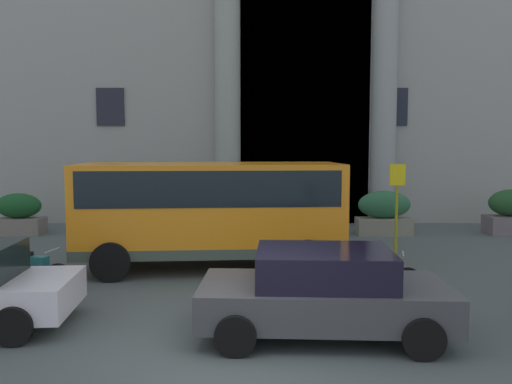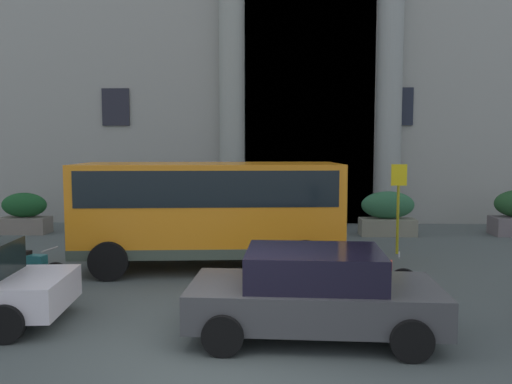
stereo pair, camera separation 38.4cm
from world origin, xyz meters
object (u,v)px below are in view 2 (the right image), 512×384
object	(u,v)px
bus_stop_sign	(398,199)
scooter_by_planter	(25,267)
motorcycle_near_kerb	(369,274)
hedge_planter_west	(388,214)
hedge_planter_entrance_left	(25,214)
parked_estate_mid	(314,292)
orange_minibus	(210,205)
hedge_planter_far_west	(142,212)

from	to	relation	value
bus_stop_sign	scooter_by_planter	bearing A→B (deg)	-156.80
scooter_by_planter	motorcycle_near_kerb	bearing A→B (deg)	7.60
hedge_planter_west	scooter_by_planter	size ratio (longest dim) A/B	0.97
hedge_planter_entrance_left	scooter_by_planter	bearing A→B (deg)	-64.31
parked_estate_mid	orange_minibus	bearing A→B (deg)	117.95
hedge_planter_entrance_left	parked_estate_mid	distance (m)	13.37
bus_stop_sign	hedge_planter_west	distance (m)	3.23
orange_minibus	motorcycle_near_kerb	bearing A→B (deg)	-38.16
orange_minibus	hedge_planter_entrance_left	xyz separation A→B (m)	(-7.11, 4.88, -0.89)
scooter_by_planter	motorcycle_near_kerb	distance (m)	7.31
parked_estate_mid	motorcycle_near_kerb	world-z (taller)	parked_estate_mid
hedge_planter_far_west	motorcycle_near_kerb	size ratio (longest dim) A/B	1.09
orange_minibus	hedge_planter_entrance_left	bearing A→B (deg)	141.45
parked_estate_mid	hedge_planter_west	bearing A→B (deg)	73.41
orange_minibus	hedge_planter_far_west	size ratio (longest dim) A/B	3.23
hedge_planter_west	parked_estate_mid	size ratio (longest dim) A/B	0.46
hedge_planter_entrance_left	bus_stop_sign	bearing A→B (deg)	-14.39
hedge_planter_west	hedge_planter_entrance_left	bearing A→B (deg)	179.75
hedge_planter_entrance_left	orange_minibus	bearing A→B (deg)	-34.49
motorcycle_near_kerb	scooter_by_planter	bearing A→B (deg)	-168.47
scooter_by_planter	hedge_planter_entrance_left	bearing A→B (deg)	125.85
hedge_planter_west	scooter_by_planter	bearing A→B (deg)	-143.48
orange_minibus	bus_stop_sign	xyz separation A→B (m)	(5.13, 1.74, -0.00)
hedge_planter_far_west	parked_estate_mid	distance (m)	11.18
orange_minibus	scooter_by_planter	world-z (taller)	orange_minibus
hedge_planter_far_west	motorcycle_near_kerb	world-z (taller)	hedge_planter_far_west
bus_stop_sign	hedge_planter_far_west	size ratio (longest dim) A/B	1.25
bus_stop_sign	parked_estate_mid	world-z (taller)	bus_stop_sign
hedge_planter_west	parked_estate_mid	xyz separation A→B (m)	(-3.34, -9.53, -0.02)
orange_minibus	motorcycle_near_kerb	size ratio (longest dim) A/B	3.52
hedge_planter_entrance_left	parked_estate_mid	bearing A→B (deg)	-45.78
bus_stop_sign	scooter_by_planter	distance (m)	9.75
parked_estate_mid	scooter_by_planter	xyz separation A→B (m)	(-5.98, 2.63, -0.26)
orange_minibus	bus_stop_sign	world-z (taller)	orange_minibus
bus_stop_sign	hedge_planter_west	xyz separation A→B (m)	(0.42, 3.09, -0.85)
orange_minibus	scooter_by_planter	distance (m)	4.44
bus_stop_sign	hedge_planter_far_west	distance (m)	8.89
orange_minibus	parked_estate_mid	bearing A→B (deg)	-68.81
parked_estate_mid	motorcycle_near_kerb	distance (m)	2.67
hedge_planter_far_west	motorcycle_near_kerb	distance (m)	10.03
bus_stop_sign	hedge_planter_west	world-z (taller)	bus_stop_sign
hedge_planter_entrance_left	hedge_planter_far_west	xyz separation A→B (m)	(4.09, 0.29, 0.05)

